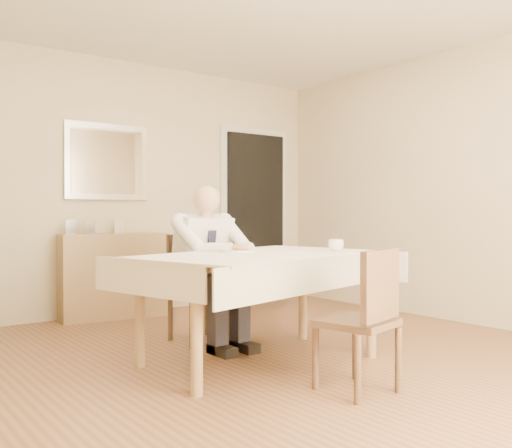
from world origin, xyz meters
TOP-DOWN VIEW (x-y plane):
  - room at (0.00, 0.00)m, footprint 5.00×5.02m
  - doorway at (1.55, 2.46)m, footprint 0.96×0.07m
  - mirror at (-0.29, 2.47)m, footprint 0.86×0.04m
  - dining_table at (-0.16, 0.10)m, footprint 1.96×1.43m
  - chair_far at (-0.16, 0.98)m, footprint 0.44×0.44m
  - chair_near at (-0.09, -0.82)m, footprint 0.48×0.48m
  - seated_man at (-0.16, 0.69)m, footprint 0.48×0.72m
  - plate at (-0.19, 0.32)m, footprint 0.26×0.26m
  - food at (-0.19, 0.32)m, footprint 0.14×0.14m
  - knife at (-0.15, 0.26)m, footprint 0.01×0.13m
  - fork at (-0.23, 0.26)m, footprint 0.01×0.13m
  - coffee_mug at (0.41, -0.07)m, footprint 0.15×0.15m
  - sideboard at (-0.29, 2.32)m, footprint 1.07×0.45m
  - photo_frame_left at (-0.71, 2.34)m, footprint 0.10×0.02m
  - photo_frame_center at (-0.53, 2.32)m, footprint 0.10×0.02m
  - photo_frame_right at (-0.20, 2.40)m, footprint 0.10×0.02m

SIDE VIEW (x-z plane):
  - sideboard at x=-0.29m, z-range 0.00..0.83m
  - chair_near at x=-0.09m, z-range 0.05..0.87m
  - chair_far at x=-0.16m, z-range 0.05..0.91m
  - dining_table at x=-0.16m, z-range 0.29..1.04m
  - seated_man at x=-0.16m, z-range 0.07..1.31m
  - plate at x=-0.19m, z-range 0.75..0.77m
  - knife at x=-0.15m, z-range 0.77..0.78m
  - fork at x=-0.23m, z-range 0.77..0.78m
  - food at x=-0.19m, z-range 0.76..0.81m
  - coffee_mug at x=0.41m, z-range 0.75..0.84m
  - photo_frame_left at x=-0.71m, z-range 0.83..0.97m
  - photo_frame_center at x=-0.53m, z-range 0.83..0.97m
  - photo_frame_right at x=-0.20m, z-range 0.83..0.97m
  - doorway at x=1.55m, z-range -0.05..2.05m
  - room at x=0.00m, z-range 0.00..2.60m
  - mirror at x=-0.29m, z-range 1.17..1.93m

